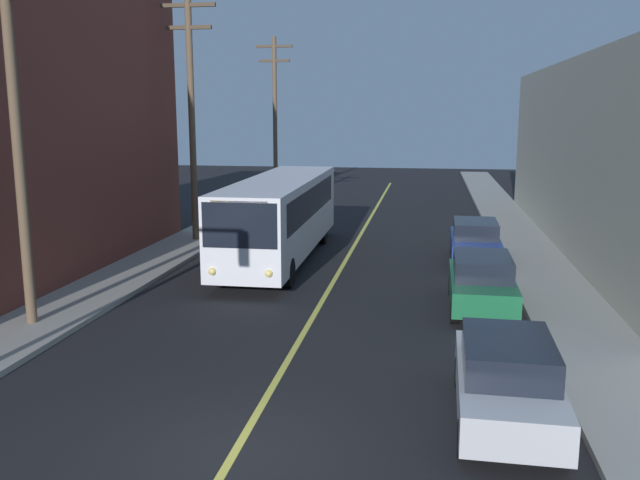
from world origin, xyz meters
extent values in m
plane|color=black|center=(0.00, 0.00, 0.00)|extent=(120.00, 120.00, 0.00)
cube|color=gray|center=(-7.25, 10.00, 0.07)|extent=(2.50, 90.00, 0.15)
cube|color=gray|center=(7.25, 10.00, 0.07)|extent=(2.50, 90.00, 0.15)
cube|color=#D8CC4C|center=(0.00, 15.00, 0.01)|extent=(0.16, 60.00, 0.01)
cube|color=black|center=(-8.54, 10.54, 1.60)|extent=(0.06, 13.25, 1.30)
cube|color=black|center=(-8.54, 10.54, 4.80)|extent=(0.06, 13.25, 1.30)
cube|color=black|center=(-8.54, 10.54, 8.00)|extent=(0.06, 13.25, 1.30)
cube|color=black|center=(8.54, 19.86, 1.60)|extent=(0.06, 19.52, 1.30)
cube|color=black|center=(8.54, 19.86, 4.80)|extent=(0.06, 19.52, 1.30)
cube|color=silver|center=(-2.54, 15.22, 1.83)|extent=(2.65, 12.02, 2.75)
cube|color=black|center=(-2.49, 9.24, 2.35)|extent=(2.35, 0.10, 1.40)
cube|color=black|center=(-2.59, 21.20, 2.45)|extent=(2.30, 0.10, 1.10)
cube|color=black|center=(-3.79, 15.21, 2.35)|extent=(0.15, 10.20, 1.10)
cube|color=black|center=(-1.28, 15.23, 2.35)|extent=(0.15, 10.20, 1.10)
cube|color=orange|center=(-2.49, 9.25, 2.95)|extent=(1.79, 0.08, 0.30)
sphere|color=#F9D872|center=(-3.38, 9.19, 0.90)|extent=(0.24, 0.24, 0.24)
sphere|color=#F9D872|center=(-1.59, 9.21, 0.90)|extent=(0.24, 0.24, 0.24)
cylinder|color=black|center=(-3.63, 11.01, 0.50)|extent=(0.31, 1.00, 1.00)
cylinder|color=black|center=(-1.38, 11.03, 0.50)|extent=(0.31, 1.00, 1.00)
cylinder|color=black|center=(-3.69, 18.71, 0.50)|extent=(0.31, 1.00, 1.00)
cylinder|color=black|center=(-1.44, 18.73, 0.50)|extent=(0.31, 1.00, 1.00)
cube|color=#B7B7BC|center=(4.69, 2.01, 0.67)|extent=(1.88, 4.43, 0.70)
cube|color=black|center=(4.69, 2.01, 1.32)|extent=(1.67, 2.49, 0.60)
cylinder|color=black|center=(3.86, 0.53, 0.32)|extent=(0.23, 0.64, 0.64)
cylinder|color=black|center=(5.46, 0.50, 0.32)|extent=(0.23, 0.64, 0.64)
cylinder|color=black|center=(3.92, 3.53, 0.32)|extent=(0.23, 0.64, 0.64)
cylinder|color=black|center=(5.52, 3.50, 0.32)|extent=(0.23, 0.64, 0.64)
cube|color=#196038|center=(4.75, 9.46, 0.67)|extent=(1.83, 4.41, 0.70)
cube|color=black|center=(4.75, 9.46, 1.32)|extent=(1.64, 2.48, 0.60)
cylinder|color=black|center=(3.94, 7.97, 0.32)|extent=(0.22, 0.64, 0.64)
cylinder|color=black|center=(5.54, 7.96, 0.32)|extent=(0.22, 0.64, 0.64)
cylinder|color=black|center=(3.96, 10.97, 0.32)|extent=(0.22, 0.64, 0.64)
cylinder|color=black|center=(5.56, 10.96, 0.32)|extent=(0.22, 0.64, 0.64)
cube|color=navy|center=(4.95, 15.92, 0.67)|extent=(1.86, 4.43, 0.70)
cube|color=black|center=(4.95, 15.92, 1.32)|extent=(1.66, 2.49, 0.60)
cylinder|color=black|center=(4.13, 14.43, 0.32)|extent=(0.23, 0.64, 0.64)
cylinder|color=black|center=(5.73, 14.41, 0.32)|extent=(0.23, 0.64, 0.64)
cylinder|color=black|center=(4.18, 17.43, 0.32)|extent=(0.23, 0.64, 0.64)
cylinder|color=black|center=(5.78, 17.41, 0.32)|extent=(0.23, 0.64, 0.64)
cylinder|color=brown|center=(-7.34, 5.76, 5.10)|extent=(0.28, 0.28, 9.90)
cylinder|color=brown|center=(-7.08, 18.11, 5.44)|extent=(0.28, 0.28, 10.58)
cube|color=#4C3D2D|center=(-7.08, 18.11, 10.13)|extent=(2.40, 0.16, 0.16)
cube|color=#4C3D2D|center=(-7.08, 18.11, 9.23)|extent=(2.00, 0.16, 0.16)
cylinder|color=brown|center=(-6.97, 33.61, 5.30)|extent=(0.28, 0.28, 10.31)
cube|color=#4C3D2D|center=(-6.97, 33.61, 9.86)|extent=(2.40, 0.16, 0.16)
cube|color=#4C3D2D|center=(-6.97, 33.61, 8.96)|extent=(2.00, 0.16, 0.16)
camera|label=1|loc=(3.16, -10.29, 5.75)|focal=37.97mm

